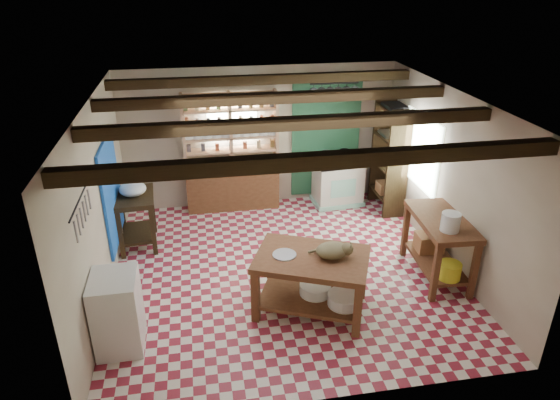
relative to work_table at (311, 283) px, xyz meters
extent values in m
cube|color=maroon|center=(-0.19, 0.96, -0.41)|extent=(5.00, 5.00, 0.02)
cube|color=#4F4E53|center=(-0.19, 0.96, 2.20)|extent=(5.00, 5.00, 0.02)
cube|color=#BEAF99|center=(-0.19, 3.46, 0.90)|extent=(5.00, 0.04, 2.60)
cube|color=#BEAF99|center=(-0.19, -1.54, 0.90)|extent=(5.00, 0.04, 2.60)
cube|color=#BEAF99|center=(-2.69, 0.96, 0.90)|extent=(0.04, 5.00, 2.60)
cube|color=#BEAF99|center=(2.31, 0.96, 0.90)|extent=(0.04, 5.00, 2.60)
cube|color=#332312|center=(-0.19, 0.96, 2.08)|extent=(5.00, 3.80, 0.15)
cube|color=blue|center=(-2.66, 1.86, 0.70)|extent=(0.04, 1.40, 1.60)
cube|color=#215435|center=(1.06, 3.43, 0.85)|extent=(1.30, 0.04, 2.30)
cube|color=silver|center=(-0.69, 3.44, 1.30)|extent=(0.90, 0.02, 0.80)
cube|color=silver|center=(2.29, 1.96, 1.00)|extent=(0.02, 1.30, 1.20)
cube|color=black|center=(-2.63, -0.24, 1.38)|extent=(0.06, 0.90, 0.28)
cube|color=black|center=(1.06, 3.01, 1.78)|extent=(0.86, 0.12, 0.36)
cube|color=tan|center=(-0.74, 3.27, 0.70)|extent=(1.70, 0.34, 2.20)
cube|color=#332312|center=(2.09, 2.76, 0.60)|extent=(0.40, 0.86, 2.00)
cube|color=brown|center=(0.00, 0.00, 0.00)|extent=(1.69, 1.44, 0.81)
cube|color=beige|center=(1.24, 3.11, 0.03)|extent=(0.93, 0.66, 0.86)
cube|color=#332312|center=(-2.39, 2.15, 0.04)|extent=(0.66, 0.92, 0.89)
cube|color=silver|center=(-2.41, -0.29, 0.07)|extent=(0.54, 0.64, 0.96)
cube|color=brown|center=(1.99, 0.46, 0.07)|extent=(0.75, 1.36, 0.95)
ellipsoid|color=olive|center=(0.25, -0.05, 0.50)|extent=(0.49, 0.41, 0.19)
cylinder|color=#9B9BA2|center=(-0.34, 0.09, 0.41)|extent=(0.40, 0.40, 0.02)
cylinder|color=silver|center=(0.07, 0.03, -0.12)|extent=(0.55, 0.55, 0.15)
cylinder|color=silver|center=(0.37, -0.27, -0.12)|extent=(0.56, 0.56, 0.15)
cylinder|color=#9B9BA2|center=(1.00, 3.09, 0.57)|extent=(0.21, 0.21, 0.22)
cylinder|color=black|center=(1.34, 3.11, 0.57)|extent=(0.19, 0.19, 0.22)
ellipsoid|color=silver|center=(-2.39, 2.15, 0.59)|extent=(0.45, 0.45, 0.21)
cylinder|color=silver|center=(1.92, 0.11, 0.67)|extent=(0.27, 0.27, 0.25)
cube|color=#A86F43|center=(2.01, 0.76, -0.02)|extent=(0.41, 0.33, 0.27)
cylinder|color=gold|center=(1.96, 0.01, -0.04)|extent=(0.33, 0.33, 0.23)
camera|label=1|loc=(-1.34, -5.29, 3.78)|focal=32.00mm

